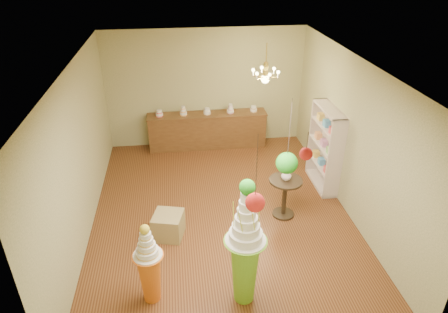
{
  "coord_description": "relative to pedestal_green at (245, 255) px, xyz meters",
  "views": [
    {
      "loc": [
        -0.77,
        -6.45,
        4.8
      ],
      "look_at": [
        0.05,
        0.0,
        1.28
      ],
      "focal_mm": 32.0,
      "sensor_mm": 36.0,
      "label": 1
    }
  ],
  "objects": [
    {
      "name": "floor",
      "position": [
        -0.08,
        2.18,
        -0.84
      ],
      "size": [
        6.5,
        6.5,
        0.0
      ],
      "primitive_type": "plane",
      "color": "#583118",
      "rests_on": "ground"
    },
    {
      "name": "ceiling",
      "position": [
        -0.08,
        2.18,
        2.16
      ],
      "size": [
        6.5,
        6.5,
        0.0
      ],
      "primitive_type": "plane",
      "rotation": [
        3.14,
        0.0,
        0.0
      ],
      "color": "silver",
      "rests_on": "ground"
    },
    {
      "name": "wall_back",
      "position": [
        -0.08,
        5.43,
        0.66
      ],
      "size": [
        5.0,
        0.04,
        3.0
      ],
      "primitive_type": "cube",
      "color": "tan",
      "rests_on": "ground"
    },
    {
      "name": "wall_front",
      "position": [
        -0.08,
        -1.07,
        0.66
      ],
      "size": [
        5.0,
        0.04,
        3.0
      ],
      "primitive_type": "cube",
      "color": "tan",
      "rests_on": "ground"
    },
    {
      "name": "wall_left",
      "position": [
        -2.58,
        2.18,
        0.66
      ],
      "size": [
        0.04,
        6.5,
        3.0
      ],
      "primitive_type": "cube",
      "color": "tan",
      "rests_on": "ground"
    },
    {
      "name": "wall_right",
      "position": [
        2.42,
        2.18,
        0.66
      ],
      "size": [
        0.04,
        6.5,
        3.0
      ],
      "primitive_type": "cube",
      "color": "tan",
      "rests_on": "ground"
    },
    {
      "name": "pedestal_green",
      "position": [
        0.0,
        0.0,
        0.0
      ],
      "size": [
        0.66,
        0.66,
        2.1
      ],
      "rotation": [
        0.0,
        0.0,
        0.16
      ],
      "color": "#70BB29",
      "rests_on": "floor"
    },
    {
      "name": "pedestal_orange",
      "position": [
        -1.38,
        0.17,
        -0.28
      ],
      "size": [
        0.47,
        0.47,
        1.39
      ],
      "rotation": [
        0.0,
        0.0,
        -0.11
      ],
      "color": "orange",
      "rests_on": "floor"
    },
    {
      "name": "burlap_riser",
      "position": [
        -1.12,
        1.61,
        -0.6
      ],
      "size": [
        0.63,
        0.63,
        0.47
      ],
      "primitive_type": "cube",
      "rotation": [
        0.0,
        0.0,
        -0.26
      ],
      "color": "#90804E",
      "rests_on": "floor"
    },
    {
      "name": "sideboard",
      "position": [
        -0.08,
        5.15,
        -0.36
      ],
      "size": [
        3.04,
        0.54,
        1.16
      ],
      "color": "#56371B",
      "rests_on": "floor"
    },
    {
      "name": "shelving_unit",
      "position": [
        2.26,
        2.98,
        0.07
      ],
      "size": [
        0.33,
        1.2,
        1.8
      ],
      "color": "beige",
      "rests_on": "floor"
    },
    {
      "name": "round_table",
      "position": [
        1.13,
        1.96,
        -0.31
      ],
      "size": [
        0.82,
        0.82,
        0.82
      ],
      "rotation": [
        0.0,
        0.0,
        -0.36
      ],
      "color": "black",
      "rests_on": "floor"
    },
    {
      "name": "vase",
      "position": [
        1.13,
        1.96,
        0.08
      ],
      "size": [
        0.23,
        0.23,
        0.2
      ],
      "primitive_type": "imported",
      "rotation": [
        0.0,
        0.0,
        0.21
      ],
      "color": "beige",
      "rests_on": "round_table"
    },
    {
      "name": "pom_red_left",
      "position": [
        -0.0,
        -0.52,
        1.28
      ],
      "size": [
        0.23,
        0.23,
        1.0
      ],
      "color": "#392E29",
      "rests_on": "ceiling"
    },
    {
      "name": "pom_green_mid",
      "position": [
        0.65,
        0.49,
        1.2
      ],
      "size": [
        0.31,
        0.31,
        1.12
      ],
      "color": "#392E29",
      "rests_on": "ceiling"
    },
    {
      "name": "pom_red_right",
      "position": [
        0.54,
        -0.54,
        1.9
      ],
      "size": [
        0.15,
        0.15,
        0.34
      ],
      "color": "#392E29",
      "rests_on": "ceiling"
    },
    {
      "name": "chandelier",
      "position": [
        1.04,
        3.67,
        1.47
      ],
      "size": [
        0.81,
        0.81,
        0.85
      ],
      "rotation": [
        0.0,
        0.0,
        -0.43
      ],
      "color": "gold",
      "rests_on": "ceiling"
    }
  ]
}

